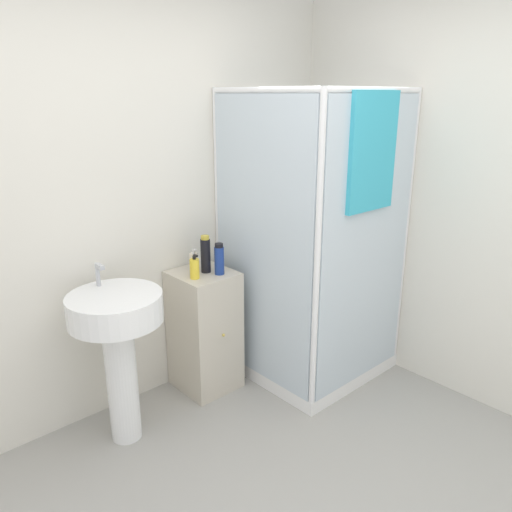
# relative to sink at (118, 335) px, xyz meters

# --- Properties ---
(wall_back) EXTENTS (6.40, 0.06, 2.50)m
(wall_back) POSITION_rel_sink_xyz_m (0.16, 0.35, 0.60)
(wall_back) COLOR silver
(wall_back) RESTS_ON ground_plane
(shower_enclosure) EXTENTS (0.92, 0.95, 1.91)m
(shower_enclosure) POSITION_rel_sink_xyz_m (1.31, -0.22, -0.12)
(shower_enclosure) COLOR white
(shower_enclosure) RESTS_ON ground_plane
(vanity_cabinet) EXTENTS (0.36, 0.40, 0.81)m
(vanity_cabinet) POSITION_rel_sink_xyz_m (0.66, 0.13, -0.24)
(vanity_cabinet) COLOR beige
(vanity_cabinet) RESTS_ON ground_plane
(sink) EXTENTS (0.50, 0.50, 1.01)m
(sink) POSITION_rel_sink_xyz_m (0.00, 0.00, 0.00)
(sink) COLOR white
(sink) RESTS_ON ground_plane
(soap_dispenser) EXTENTS (0.06, 0.06, 0.15)m
(soap_dispenser) POSITION_rel_sink_xyz_m (0.56, 0.07, 0.22)
(soap_dispenser) COLOR yellow
(soap_dispenser) RESTS_ON vanity_cabinet
(shampoo_bottle_tall_black) EXTENTS (0.06, 0.06, 0.24)m
(shampoo_bottle_tall_black) POSITION_rel_sink_xyz_m (0.68, 0.12, 0.28)
(shampoo_bottle_tall_black) COLOR black
(shampoo_bottle_tall_black) RESTS_ON vanity_cabinet
(shampoo_bottle_blue) EXTENTS (0.06, 0.06, 0.20)m
(shampoo_bottle_blue) POSITION_rel_sink_xyz_m (0.72, 0.03, 0.26)
(shampoo_bottle_blue) COLOR navy
(shampoo_bottle_blue) RESTS_ON vanity_cabinet
(lotion_bottle_white) EXTENTS (0.05, 0.05, 0.15)m
(lotion_bottle_white) POSITION_rel_sink_xyz_m (0.63, 0.18, 0.22)
(lotion_bottle_white) COLOR beige
(lotion_bottle_white) RESTS_ON vanity_cabinet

